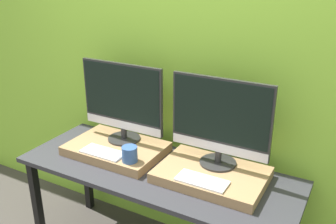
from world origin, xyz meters
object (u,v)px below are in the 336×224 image
(monitor_left, at_px, (122,100))
(keyboard_left, at_px, (103,152))
(keyboard_right, at_px, (202,181))
(mug, at_px, (130,154))
(monitor_right, at_px, (220,120))

(monitor_left, relative_size, keyboard_left, 2.09)
(monitor_left, distance_m, keyboard_right, 0.77)
(mug, bearing_deg, keyboard_right, 0.00)
(mug, bearing_deg, monitor_right, 25.76)
(monitor_left, relative_size, mug, 6.25)
(keyboard_left, height_order, mug, mug)
(monitor_left, xyz_separation_m, keyboard_left, (0.00, -0.23, -0.28))
(keyboard_left, bearing_deg, mug, 0.00)
(monitor_right, distance_m, keyboard_right, 0.36)
(mug, xyz_separation_m, keyboard_right, (0.48, 0.00, -0.04))
(monitor_right, xyz_separation_m, keyboard_right, (0.00, -0.23, -0.28))
(monitor_left, height_order, mug, monitor_left)
(keyboard_left, relative_size, mug, 2.99)
(keyboard_left, distance_m, keyboard_right, 0.68)
(keyboard_right, bearing_deg, mug, 180.00)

